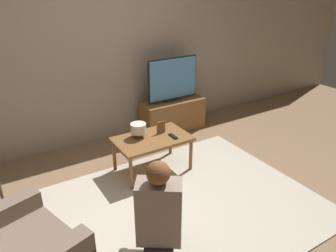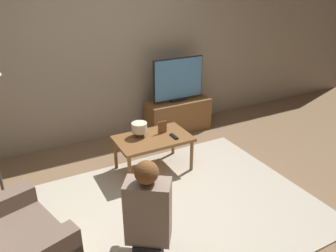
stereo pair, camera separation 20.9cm
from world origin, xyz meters
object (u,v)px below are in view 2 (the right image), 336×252
(coffee_table, at_px, (153,141))
(table_lamp, at_px, (139,128))
(tv, at_px, (178,79))
(person_kneeling, at_px, (148,219))

(coffee_table, bearing_deg, table_lamp, 141.94)
(tv, relative_size, person_kneeling, 0.82)
(person_kneeling, bearing_deg, coffee_table, -82.45)
(tv, bearing_deg, table_lamp, -141.15)
(person_kneeling, height_order, table_lamp, person_kneeling)
(coffee_table, height_order, person_kneeling, person_kneeling)
(tv, relative_size, coffee_table, 0.91)
(coffee_table, height_order, table_lamp, table_lamp)
(coffee_table, distance_m, person_kneeling, 1.44)
(coffee_table, distance_m, table_lamp, 0.22)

